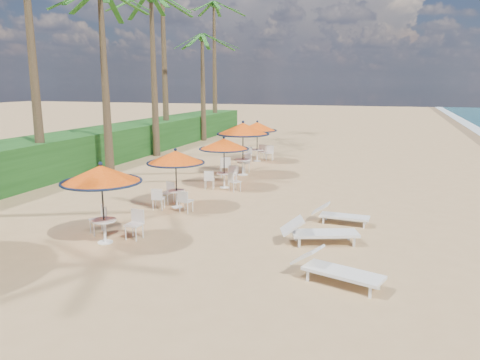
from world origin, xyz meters
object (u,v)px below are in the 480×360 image
Objects in this scene: station_3 at (242,134)px; lounger_mid at (317,231)px; lounger_far at (339,214)px; station_2 at (224,150)px; lounger_near at (334,268)px; station_0 at (103,181)px; station_1 at (175,164)px; station_4 at (258,131)px.

station_3 reaches higher than lounger_mid.
station_3 is 8.54m from lounger_far.
lounger_far is (5.12, -3.65, -1.29)m from station_2.
station_2 is 0.99× the size of lounger_mid.
lounger_near is 0.96× the size of lounger_mid.
station_0 is 1.04× the size of station_2.
lounger_mid is (5.32, -2.24, -1.19)m from station_1.
station_2 is at bearing -85.43° from station_4.
station_2 is 6.94m from station_4.
station_1 is 1.00× the size of lounger_near.
station_0 is at bearing -90.93° from station_4.
station_2 is 1.02× the size of lounger_near.
lounger_near reaches higher than lounger_far.
station_4 reaches higher than station_1.
lounger_near is at bearing -68.06° from station_4.
station_4 is at bearing 92.66° from lounger_mid.
lounger_far is at bearing -50.95° from station_3.
station_0 is at bearing 176.51° from lounger_mid.
station_4 is at bearing 94.57° from station_2.
station_4 is at bearing 90.01° from station_1.
station_3 is 12.51m from lounger_near.
station_4 is 1.08× the size of lounger_near.
station_1 reaches higher than lounger_near.
station_2 is 0.84× the size of station_3.
station_1 is 5.81m from lounger_far.
lounger_mid is at bearing 125.05° from lounger_near.
station_4 is at bearing 95.60° from station_3.
lounger_near is at bearing -37.54° from station_1.
station_0 reaches higher than lounger_far.
station_2 reaches higher than station_1.
lounger_near is (6.08, -15.09, -1.33)m from station_4.
station_4 reaches higher than lounger_far.
station_2 is at bearing 83.95° from station_0.
station_3 is at bearing -84.40° from station_4.
lounger_far is (5.68, -0.15, -1.25)m from station_1.
lounger_mid is 2.13m from lounger_far.
station_3 is at bearing 132.27° from lounger_far.
station_4 is (-0.40, 4.07, -0.31)m from station_3.
station_3 reaches higher than station_4.
station_0 is 0.87× the size of station_3.
station_1 is 0.82× the size of station_3.
station_1 is 5.90m from lounger_mid.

